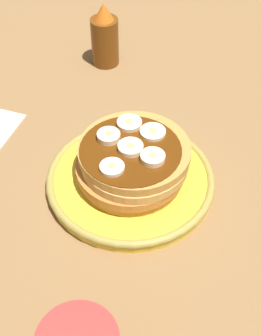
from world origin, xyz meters
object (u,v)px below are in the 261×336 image
object	(u,v)px
banana_slice_0	(127,147)
syrup_bottle	(105,38)
banana_slice_4	(153,158)
pancake_stack	(132,164)
banana_slice_3	(112,168)
banana_slice_1	(109,136)
banana_slice_5	(153,132)
banana_slice_2	(130,123)
plate	(130,180)

from	to	relation	value
banana_slice_0	syrup_bottle	distance (cm)	30.34
banana_slice_4	pancake_stack	bearing A→B (deg)	143.43
pancake_stack	banana_slice_3	world-z (taller)	banana_slice_3
banana_slice_1	banana_slice_5	size ratio (longest dim) A/B	0.89
banana_slice_2	banana_slice_5	world-z (taller)	same
banana_slice_3	pancake_stack	bearing A→B (deg)	51.30
pancake_stack	banana_slice_4	world-z (taller)	banana_slice_4
banana_slice_1	banana_slice_2	distance (cm)	3.96
banana_slice_4	syrup_bottle	xyz separation A→B (cm)	(-6.29, 32.15, -2.08)
banana_slice_0	syrup_bottle	xyz separation A→B (cm)	(-3.07, 30.12, -2.03)
banana_slice_5	syrup_bottle	size ratio (longest dim) A/B	0.30
pancake_stack	banana_slice_0	bearing A→B (deg)	165.43
banana_slice_0	banana_slice_1	world-z (taller)	banana_slice_1
pancake_stack	banana_slice_0	xyz separation A→B (cm)	(-0.73, 0.19, 2.86)
banana_slice_1	banana_slice_2	bearing A→B (deg)	42.44
plate	banana_slice_5	distance (cm)	7.35
banana_slice_2	banana_slice_3	size ratio (longest dim) A/B	1.09
banana_slice_1	syrup_bottle	world-z (taller)	syrup_bottle
plate	pancake_stack	bearing A→B (deg)	-22.37
banana_slice_0	syrup_bottle	bearing A→B (deg)	95.83
pancake_stack	syrup_bottle	world-z (taller)	syrup_bottle
banana_slice_1	banana_slice_4	world-z (taller)	same
banana_slice_4	banana_slice_2	bearing A→B (deg)	111.17
pancake_stack	banana_slice_0	world-z (taller)	banana_slice_0
banana_slice_0	banana_slice_5	xyz separation A→B (cm)	(3.55, 2.88, -0.10)
syrup_bottle	pancake_stack	bearing A→B (deg)	-82.84
banana_slice_0	banana_slice_3	world-z (taller)	banana_slice_0
plate	pancake_stack	xyz separation A→B (cm)	(0.25, -0.10, 3.23)
banana_slice_4	syrup_bottle	distance (cm)	32.83
plate	banana_slice_4	size ratio (longest dim) A/B	7.28
banana_slice_3	banana_slice_4	size ratio (longest dim) A/B	0.99
banana_slice_1	banana_slice_5	xyz separation A→B (cm)	(5.88, 0.79, -0.17)
banana_slice_2	banana_slice_5	distance (cm)	3.51
banana_slice_2	banana_slice_4	bearing A→B (deg)	-68.83
pancake_stack	banana_slice_2	distance (cm)	5.69
pancake_stack	banana_slice_3	bearing A→B (deg)	-128.70
banana_slice_5	syrup_bottle	world-z (taller)	syrup_bottle
plate	pancake_stack	world-z (taller)	pancake_stack
banana_slice_4	syrup_bottle	size ratio (longest dim) A/B	0.28
syrup_bottle	banana_slice_3	bearing A→B (deg)	-88.02
banana_slice_5	syrup_bottle	xyz separation A→B (cm)	(-6.62, 27.24, -1.93)
pancake_stack	banana_slice_5	size ratio (longest dim) A/B	4.49
banana_slice_1	banana_slice_2	xyz separation A→B (cm)	(2.92, 2.67, -0.14)
banana_slice_0	banana_slice_4	size ratio (longest dim) A/B	1.05
plate	banana_slice_5	world-z (taller)	banana_slice_5
banana_slice_3	syrup_bottle	distance (cm)	33.69
banana_slice_4	banana_slice_0	bearing A→B (deg)	147.70
pancake_stack	banana_slice_0	size ratio (longest dim) A/B	4.68
banana_slice_4	banana_slice_3	bearing A→B (deg)	-164.13
plate	banana_slice_0	distance (cm)	6.11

